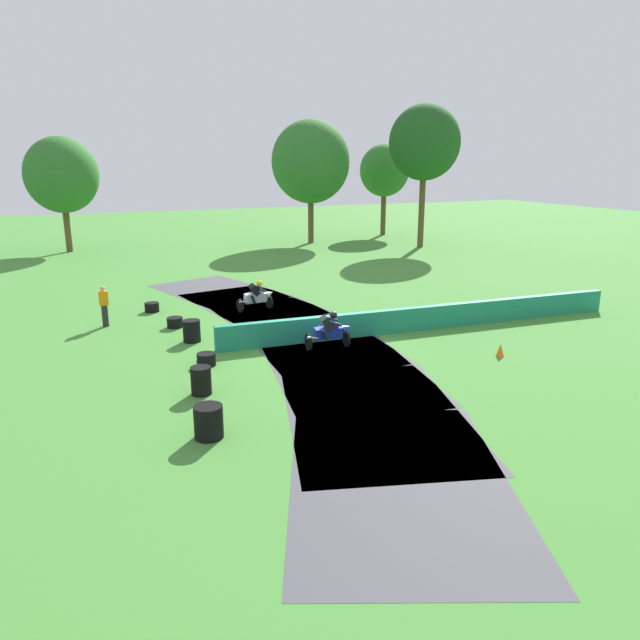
% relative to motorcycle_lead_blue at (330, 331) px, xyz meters
% --- Properties ---
extents(ground_plane, '(120.00, 120.00, 0.00)m').
position_rel_motorcycle_lead_blue_xyz_m(ground_plane, '(-0.06, 1.06, -0.65)').
color(ground_plane, '#428433').
extents(track_asphalt, '(8.06, 27.49, 0.01)m').
position_rel_motorcycle_lead_blue_xyz_m(track_asphalt, '(-0.86, 1.10, -0.65)').
color(track_asphalt, '#47474C').
rests_on(track_asphalt, ground).
extents(safety_barrier, '(16.75, 1.17, 0.90)m').
position_rel_motorcycle_lead_blue_xyz_m(safety_barrier, '(4.61, 0.82, -0.20)').
color(safety_barrier, '#1E8466').
rests_on(safety_barrier, ground).
extents(motorcycle_lead_blue, '(1.70, 0.81, 1.43)m').
position_rel_motorcycle_lead_blue_xyz_m(motorcycle_lead_blue, '(0.00, 0.00, 0.00)').
color(motorcycle_lead_blue, black).
rests_on(motorcycle_lead_blue, ground).
extents(motorcycle_chase_white, '(1.69, 0.92, 1.43)m').
position_rel_motorcycle_lead_blue_xyz_m(motorcycle_chase_white, '(-0.68, 6.21, -0.00)').
color(motorcycle_chase_white, black).
rests_on(motorcycle_chase_white, ground).
extents(tire_stack_near, '(0.69, 0.69, 0.80)m').
position_rel_motorcycle_lead_blue_xyz_m(tire_stack_near, '(-5.45, -5.07, -0.25)').
color(tire_stack_near, black).
rests_on(tire_stack_near, ground).
extents(tire_stack_mid_a, '(0.57, 0.57, 0.80)m').
position_rel_motorcycle_lead_blue_xyz_m(tire_stack_mid_a, '(-5.02, -2.32, -0.25)').
color(tire_stack_mid_a, black).
rests_on(tire_stack_mid_a, ground).
extents(tire_stack_mid_b, '(0.60, 0.60, 0.40)m').
position_rel_motorcycle_lead_blue_xyz_m(tire_stack_mid_b, '(-4.35, 0.01, -0.45)').
color(tire_stack_mid_b, black).
rests_on(tire_stack_mid_b, ground).
extents(tire_stack_far, '(0.63, 0.63, 0.80)m').
position_rel_motorcycle_lead_blue_xyz_m(tire_stack_far, '(-4.24, 2.77, -0.25)').
color(tire_stack_far, black).
rests_on(tire_stack_far, ground).
extents(tire_stack_extra_a, '(0.61, 0.61, 0.40)m').
position_rel_motorcycle_lead_blue_xyz_m(tire_stack_extra_a, '(-4.47, 4.93, -0.45)').
color(tire_stack_extra_a, black).
rests_on(tire_stack_extra_a, ground).
extents(tire_stack_extra_b, '(0.61, 0.61, 0.40)m').
position_rel_motorcycle_lead_blue_xyz_m(tire_stack_extra_b, '(-4.94, 7.83, -0.45)').
color(tire_stack_extra_b, black).
rests_on(tire_stack_extra_b, ground).
extents(track_marshal, '(0.34, 0.24, 1.63)m').
position_rel_motorcycle_lead_blue_xyz_m(track_marshal, '(-6.96, 6.16, 0.16)').
color(track_marshal, '#232328').
rests_on(track_marshal, ground).
extents(traffic_cone, '(0.28, 0.28, 0.44)m').
position_rel_motorcycle_lead_blue_xyz_m(traffic_cone, '(4.87, -3.02, -0.43)').
color(traffic_cone, orange).
rests_on(traffic_cone, ground).
extents(tree_far_left, '(6.00, 6.00, 9.38)m').
position_rel_motorcycle_lead_blue_xyz_m(tree_far_left, '(9.87, 25.54, 5.56)').
color(tree_far_left, brown).
rests_on(tree_far_left, ground).
extents(tree_far_right, '(4.21, 4.21, 7.72)m').
position_rel_motorcycle_lead_blue_xyz_m(tree_far_right, '(17.68, 27.87, 4.82)').
color(tree_far_right, brown).
rests_on(tree_far_right, ground).
extents(tree_mid_rise, '(4.96, 4.96, 7.96)m').
position_rel_motorcycle_lead_blue_xyz_m(tree_mid_rise, '(-7.83, 28.02, 4.68)').
color(tree_mid_rise, brown).
rests_on(tree_mid_rise, ground).
extents(tree_behind_barrier, '(5.16, 5.16, 10.30)m').
position_rel_motorcycle_lead_blue_xyz_m(tree_behind_barrier, '(16.59, 20.15, 6.90)').
color(tree_behind_barrier, brown).
rests_on(tree_behind_barrier, ground).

